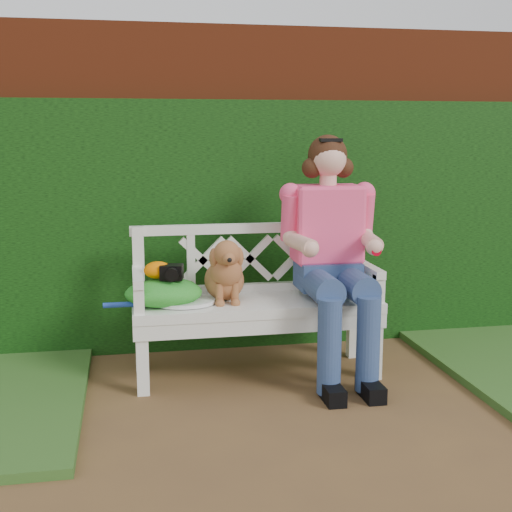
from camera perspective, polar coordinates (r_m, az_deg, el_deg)
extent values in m
plane|color=brown|center=(3.41, 4.66, -15.63)|extent=(60.00, 60.00, 0.00)
cube|color=maroon|center=(4.94, -1.00, 5.78)|extent=(10.00, 0.30, 2.20)
cube|color=#1B5B13|center=(4.75, -0.54, 2.57)|extent=(10.00, 0.18, 1.70)
cube|color=black|center=(4.05, -7.04, -1.33)|extent=(0.15, 0.12, 0.09)
ellipsoid|color=orange|center=(4.08, -8.20, -1.17)|extent=(0.17, 0.12, 0.10)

